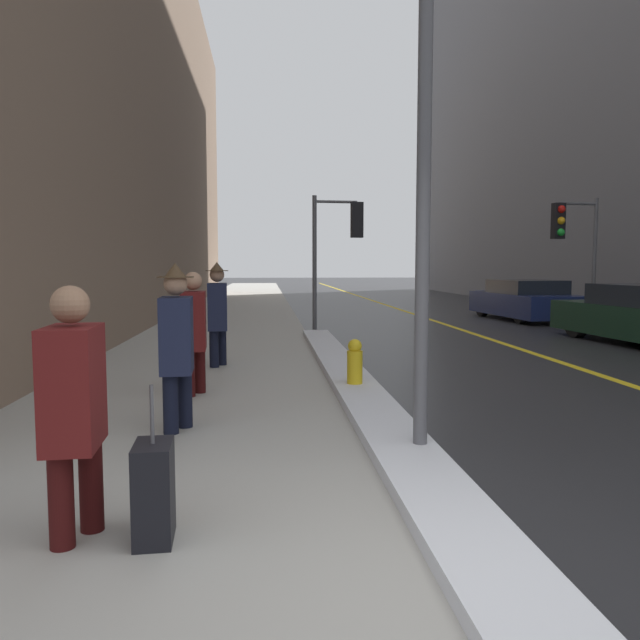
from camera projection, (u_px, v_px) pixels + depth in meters
name	position (u px, v px, depth m)	size (l,w,h in m)	color
ground_plane	(479.00, 616.00, 2.92)	(160.00, 160.00, 0.00)	#232326
sidewalk_slab	(230.00, 323.00, 17.63)	(4.00, 80.00, 0.01)	#9E9B93
road_centre_stripe	(437.00, 322.00, 18.16)	(0.16, 80.00, 0.00)	gold
snow_bank_curb	(353.00, 383.00, 8.36)	(0.58, 12.76, 0.12)	silver
building_facade_left	(90.00, 111.00, 21.55)	(6.00, 36.00, 13.94)	#846B56
lamp_post	(424.00, 148.00, 5.12)	(0.28, 0.28, 4.28)	#515156
traffic_light_near	(342.00, 234.00, 15.93)	(1.31, 0.35, 3.40)	#515156
traffic_light_far	(572.00, 235.00, 15.87)	(1.30, 0.45, 3.36)	#515156
pedestrian_nearside	(73.00, 401.00, 3.66)	(0.32, 0.51, 1.53)	#340C0C
pedestrian_in_fedora	(177.00, 340.00, 6.11)	(0.36, 0.73, 1.67)	black
pedestrian_with_shoulder_bag	(194.00, 327.00, 7.82)	(0.33, 0.73, 1.56)	#340C0C
pedestrian_in_glasses	(217.00, 310.00, 10.03)	(0.36, 0.54, 1.70)	black
parked_car_navy	(525.00, 301.00, 18.87)	(2.05, 4.35, 1.21)	navy
rolling_suitcase	(154.00, 493.00, 3.68)	(0.24, 0.37, 0.95)	black
fire_hydrant	(355.00, 366.00, 8.02)	(0.20, 0.20, 0.70)	gold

